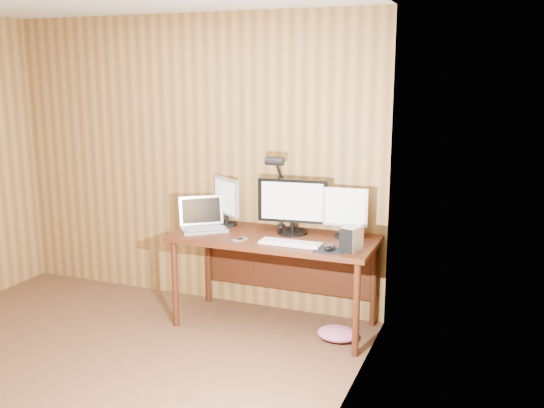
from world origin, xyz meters
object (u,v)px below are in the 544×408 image
Objects in this scene: speaker at (358,231)px; desk_lamp at (278,181)px; desk at (278,249)px; laptop at (203,221)px; hard_drive at (351,239)px; monitor_center at (292,205)px; keyboard at (290,243)px; monitor_right at (345,211)px; mouse at (329,247)px; phone at (240,240)px; monitor_left at (226,200)px.

desk_lamp reaches higher than speaker.
desk is 0.54m from desk_lamp.
laptop reaches higher than hard_drive.
keyboard is at bearing -79.45° from monitor_center.
speaker is at bearing 8.45° from monitor_right.
phone is at bearing 169.06° from mouse.
mouse is at bearing -8.76° from keyboard.
keyboard is at bearing 161.28° from mouse.
monitor_right is at bearing -29.64° from laptop.
hard_drive is (1.16, -0.35, -0.13)m from monitor_left.
speaker is (1.12, 0.01, -0.16)m from monitor_left.
monitor_left is 3.44× the size of mouse.
monitor_right is 0.38m from hard_drive.
monitor_right is (0.42, 0.03, -0.02)m from monitor_center.
monitor_right is 0.61m from desk_lamp.
desk is at bearing 128.79° from keyboard.
monitor_center is 1.23× the size of laptop.
phone reaches higher than desk.
desk is 0.37m from monitor_center.
monitor_center is (0.10, 0.07, 0.35)m from desk.
desk_lamp is (-0.58, 0.04, 0.19)m from monitor_right.
speaker is (-0.03, 0.36, -0.03)m from hard_drive.
desk_lamp is (0.45, 0.03, 0.19)m from monitor_left.
desk is 3.97× the size of monitor_left.
desk is 0.61m from monitor_left.
speaker is at bearing 111.38° from hard_drive.
monitor_center reaches higher than phone.
monitor_center is 0.65m from hard_drive.
monitor_right is at bearing -21.09° from desk_lamp.
keyboard is (-0.33, -0.34, -0.20)m from monitor_right.
desk is at bearing -173.94° from monitor_right.
mouse is at bearing 13.63° from monitor_left.
desk_lamp is (-0.56, 0.43, 0.38)m from mouse.
phone is 0.59m from desk_lamp.
speaker is (0.82, 0.40, 0.05)m from phone.
monitor_left is 1.02× the size of monitor_right.
monitor_center is at bearing 31.07° from monitor_left.
desk_lamp reaches higher than phone.
desk_lamp is at bearing 88.51° from phone.
monitor_left reaches higher than mouse.
phone is 1.06× the size of speaker.
phone is (0.43, -0.21, -0.06)m from laptop.
laptop is 0.70× the size of desk_lamp.
desk_lamp reaches higher than keyboard.
laptop is (-0.73, -0.13, -0.16)m from monitor_center.
monitor_left is 1.22m from hard_drive.
mouse is 0.63× the size of hard_drive.
monitor_center is 0.43m from monitor_right.
speaker reaches higher than keyboard.
hard_drive reaches higher than mouse.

